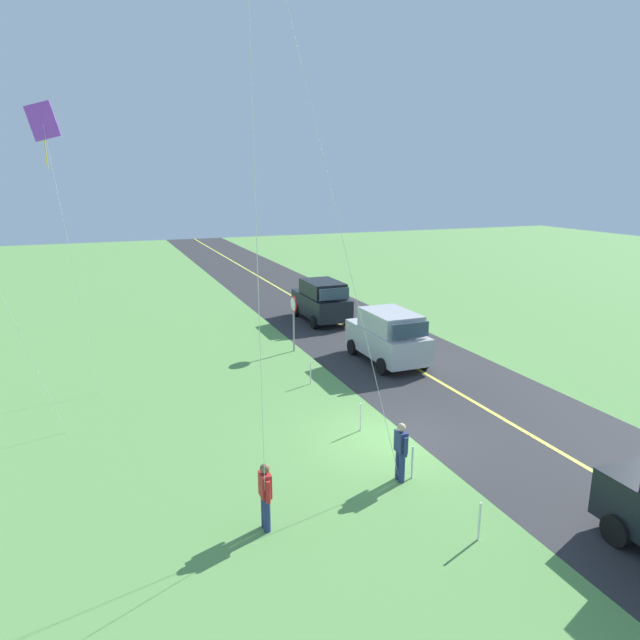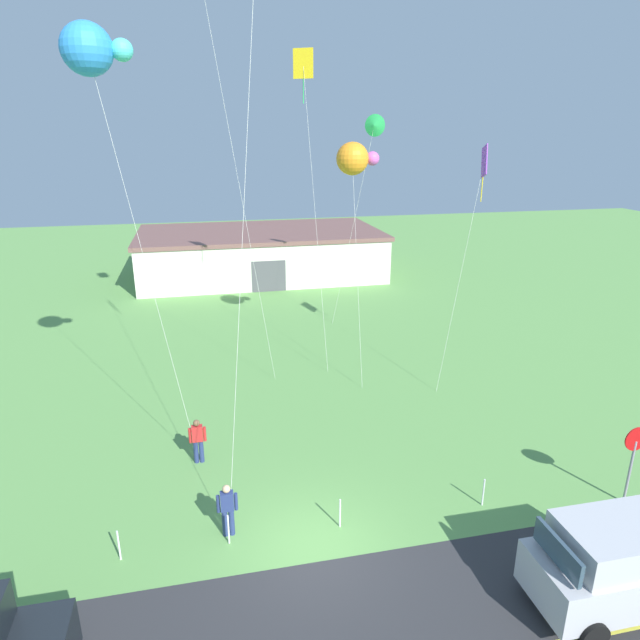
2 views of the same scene
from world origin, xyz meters
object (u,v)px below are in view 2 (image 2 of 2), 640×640
object	(u,v)px
kite_red_low	(89,49)
kite_green_far	(374,126)
car_suv_foreground	(622,563)
warehouse_distant	(260,253)
stop_sign	(634,450)
kite_cyan_top	(304,71)
kite_orange_near	(354,159)
kite_pink_drift	(484,166)
person_adult_companion	(227,508)
person_adult_near	(198,440)

from	to	relation	value
kite_red_low	kite_green_far	bearing A→B (deg)	43.42
kite_red_low	kite_green_far	size ratio (longest dim) A/B	1.17
car_suv_foreground	kite_red_low	world-z (taller)	kite_red_low
kite_red_low	warehouse_distant	xyz separation A→B (m)	(7.13, 25.08, -10.98)
stop_sign	kite_cyan_top	xyz separation A→B (m)	(-7.13, 13.55, 11.30)
kite_green_far	kite_orange_near	bearing A→B (deg)	-117.02
kite_red_low	kite_pink_drift	size ratio (longest dim) A/B	1.31
stop_sign	kite_pink_drift	world-z (taller)	kite_pink_drift
car_suv_foreground	warehouse_distant	xyz separation A→B (m)	(-4.46, 33.89, 0.60)
kite_orange_near	kite_cyan_top	bearing A→B (deg)	140.44
person_adult_companion	stop_sign	bearing A→B (deg)	50.57
car_suv_foreground	kite_pink_drift	world-z (taller)	kite_pink_drift
warehouse_distant	kite_red_low	bearing A→B (deg)	-105.86
car_suv_foreground	kite_pink_drift	xyz separation A→B (m)	(2.32, 12.46, 8.20)
kite_red_low	kite_cyan_top	distance (m)	10.86
person_adult_companion	warehouse_distant	size ratio (longest dim) A/B	0.09
person_adult_near	stop_sign	bearing A→B (deg)	-155.93
person_adult_near	kite_red_low	world-z (taller)	kite_red_low
stop_sign	person_adult_near	size ratio (longest dim) A/B	1.60
person_adult_near	kite_green_far	bearing A→B (deg)	-83.76
kite_pink_drift	kite_orange_near	size ratio (longest dim) A/B	1.00
person_adult_companion	kite_green_far	bearing A→B (deg)	116.39
kite_cyan_top	person_adult_near	bearing A→B (deg)	-122.09
car_suv_foreground	person_adult_near	size ratio (longest dim) A/B	2.75
kite_red_low	warehouse_distant	size ratio (longest dim) A/B	0.73
kite_red_low	kite_pink_drift	bearing A→B (deg)	14.71
car_suv_foreground	stop_sign	world-z (taller)	stop_sign
car_suv_foreground	kite_cyan_top	bearing A→B (deg)	104.02
stop_sign	kite_red_low	world-z (taller)	kite_red_low
person_adult_near	kite_pink_drift	bearing A→B (deg)	-114.38
stop_sign	warehouse_distant	size ratio (longest dim) A/B	0.14
stop_sign	warehouse_distant	bearing A→B (deg)	103.56
car_suv_foreground	stop_sign	distance (m)	4.39
kite_green_far	kite_pink_drift	xyz separation A→B (m)	(2.30, -7.34, -1.58)
stop_sign	person_adult_near	bearing A→B (deg)	158.32
person_adult_near	kite_green_far	size ratio (longest dim) A/B	0.14
car_suv_foreground	person_adult_companion	size ratio (longest dim) A/B	2.75
kite_green_far	kite_cyan_top	distance (m)	5.63
car_suv_foreground	kite_red_low	bearing A→B (deg)	142.73
car_suv_foreground	person_adult_companion	bearing A→B (deg)	153.77
kite_red_low	kite_cyan_top	xyz separation A→B (m)	(7.40, 7.94, 0.37)
kite_red_low	kite_cyan_top	world-z (taller)	kite_cyan_top
stop_sign	person_adult_companion	size ratio (longest dim) A/B	1.60
person_adult_companion	kite_cyan_top	bearing A→B (deg)	125.69
person_adult_near	kite_red_low	bearing A→B (deg)	28.00
stop_sign	person_adult_near	xyz separation A→B (m)	(-12.51, 4.97, -0.94)
kite_green_far	kite_orange_near	world-z (taller)	kite_green_far
kite_green_far	kite_cyan_top	world-z (taller)	kite_cyan_top
person_adult_near	kite_pink_drift	xyz separation A→B (m)	(11.89, 4.30, 8.48)
person_adult_companion	kite_cyan_top	size ratio (longest dim) A/B	0.11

